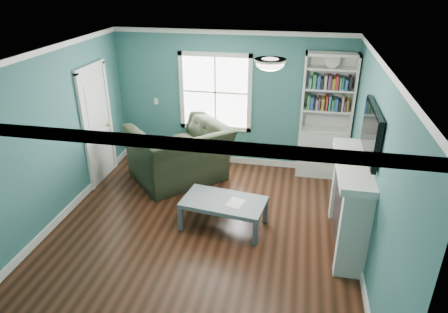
# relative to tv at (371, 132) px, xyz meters

# --- Properties ---
(floor) EXTENTS (5.00, 5.00, 0.00)m
(floor) POSITION_rel_tv_xyz_m (-2.20, -0.20, -1.72)
(floor) COLOR black
(floor) RESTS_ON ground
(room_walls) EXTENTS (5.00, 5.00, 5.00)m
(room_walls) POSITION_rel_tv_xyz_m (-2.20, -0.20, -0.14)
(room_walls) COLOR #2E6667
(room_walls) RESTS_ON ground
(trim) EXTENTS (4.50, 5.00, 2.60)m
(trim) POSITION_rel_tv_xyz_m (-2.20, -0.20, -0.49)
(trim) COLOR white
(trim) RESTS_ON ground
(window) EXTENTS (1.40, 0.06, 1.50)m
(window) POSITION_rel_tv_xyz_m (-2.50, 2.29, -0.27)
(window) COLOR white
(window) RESTS_ON room_walls
(bookshelf) EXTENTS (0.90, 0.35, 2.31)m
(bookshelf) POSITION_rel_tv_xyz_m (-0.43, 2.10, -0.80)
(bookshelf) COLOR silver
(bookshelf) RESTS_ON ground
(fireplace) EXTENTS (0.44, 1.58, 1.30)m
(fireplace) POSITION_rel_tv_xyz_m (-0.12, 0.00, -1.09)
(fireplace) COLOR black
(fireplace) RESTS_ON ground
(tv) EXTENTS (0.06, 1.10, 0.65)m
(tv) POSITION_rel_tv_xyz_m (0.00, 0.00, 0.00)
(tv) COLOR black
(tv) RESTS_ON fireplace
(door) EXTENTS (0.12, 0.98, 2.17)m
(door) POSITION_rel_tv_xyz_m (-4.42, 1.20, -0.65)
(door) COLOR silver
(door) RESTS_ON ground
(ceiling_fixture) EXTENTS (0.38, 0.38, 0.15)m
(ceiling_fixture) POSITION_rel_tv_xyz_m (-1.30, -0.10, 0.82)
(ceiling_fixture) COLOR white
(ceiling_fixture) RESTS_ON room_walls
(light_switch) EXTENTS (0.08, 0.01, 0.12)m
(light_switch) POSITION_rel_tv_xyz_m (-3.70, 2.28, -0.52)
(light_switch) COLOR white
(light_switch) RESTS_ON room_walls
(recliner) EXTENTS (1.88, 1.86, 1.40)m
(recliner) POSITION_rel_tv_xyz_m (-2.98, 1.40, -1.02)
(recliner) COLOR black
(recliner) RESTS_ON ground
(coffee_table) EXTENTS (1.30, 0.83, 0.45)m
(coffee_table) POSITION_rel_tv_xyz_m (-1.90, 0.08, -1.34)
(coffee_table) COLOR #535964
(coffee_table) RESTS_ON ground
(paper_sheet) EXTENTS (0.29, 0.33, 0.00)m
(paper_sheet) POSITION_rel_tv_xyz_m (-1.72, 0.05, -1.28)
(paper_sheet) COLOR white
(paper_sheet) RESTS_ON coffee_table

